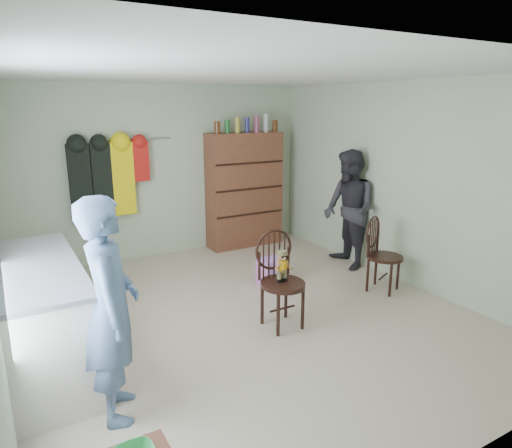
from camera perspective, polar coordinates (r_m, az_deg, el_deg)
ground_plane at (r=5.02m, az=-1.36°, el=-11.43°), size 5.00×5.00×0.00m
room_walls at (r=5.02m, az=-4.40°, el=7.42°), size 5.00×5.00×5.00m
counter at (r=4.33m, az=-25.08°, el=-10.43°), size 0.64×1.86×0.94m
chair_front at (r=4.63m, az=3.01°, el=-6.28°), size 0.44×0.44×0.99m
chair_far at (r=5.72m, az=15.29°, el=-3.30°), size 0.54×0.54×0.92m
striped_bag at (r=5.77m, az=2.02°, el=-5.98°), size 0.35×0.28×0.35m
person_left at (r=3.40m, az=-17.67°, el=-10.18°), size 0.52×0.67×1.64m
person_right at (r=6.38m, az=11.55°, el=1.77°), size 0.77×0.91×1.64m
dresser at (r=7.24m, az=-1.46°, el=4.35°), size 1.20×0.39×2.08m
coat_rack at (r=6.55m, az=-18.09°, el=5.53°), size 1.42×0.12×1.09m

